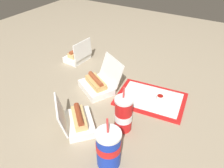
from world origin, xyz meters
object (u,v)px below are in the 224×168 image
Objects in this scene: soda_cup_corner at (123,114)px; soda_cup_front at (108,148)px; plastic_fork at (165,107)px; clamshell_hotdog_corner at (77,121)px; food_tray at (151,99)px; clamshell_hotdog_center at (98,84)px; ketchup_cup at (160,97)px; clamshell_hotdog_left at (78,55)px.

soda_cup_front is at bearing 101.33° from soda_cup_corner.
clamshell_hotdog_corner is at bearing 18.36° from plastic_fork.
food_tray is 0.43m from clamshell_hotdog_corner.
plastic_fork is 0.48× the size of soda_cup_front.
food_tray is at bearing -167.35° from clamshell_hotdog_center.
soda_cup_front reaches higher than clamshell_hotdog_corner.
clamshell_hotdog_center is at bearing -74.59° from clamshell_hotdog_corner.
clamshell_hotdog_corner is (0.32, 0.33, 0.02)m from plastic_fork.
soda_cup_corner is (0.04, -0.20, -0.00)m from soda_cup_front.
soda_cup_corner is (0.13, 0.23, 0.07)m from plastic_fork.
soda_cup_front is at bearing 158.37° from clamshell_hotdog_corner.
soda_cup_corner is at bearing 74.01° from ketchup_cup.
clamshell_hotdog_left reaches higher than ketchup_cup.
clamshell_hotdog_corner is at bearing -21.63° from soda_cup_front.
soda_cup_corner reaches higher than food_tray.
plastic_fork is at bearing 165.53° from clamshell_hotdog_left.
soda_cup_front is at bearing 50.04° from plastic_fork.
soda_cup_front is (-0.31, 0.39, 0.05)m from clamshell_hotdog_center.
clamshell_hotdog_left is 0.76× the size of soda_cup_corner.
food_tray is at bearing -97.09° from soda_cup_corner.
clamshell_hotdog_left reaches higher than food_tray.
soda_cup_corner is at bearing -78.67° from soda_cup_front.
ketchup_cup is at bearing -166.73° from clamshell_hotdog_center.
clamshell_hotdog_center is at bearing 145.52° from clamshell_hotdog_left.
soda_cup_front is at bearing 85.08° from ketchup_cup.
clamshell_hotdog_left is at bearing -44.03° from soda_cup_front.
food_tray is 0.05m from ketchup_cup.
clamshell_hotdog_corner is (0.27, 0.38, 0.01)m from ketchup_cup.
clamshell_hotdog_left is 0.66× the size of clamshell_hotdog_center.
ketchup_cup is 0.36× the size of plastic_fork.
food_tray is 1.63× the size of clamshell_hotdog_corner.
soda_cup_front reaches higher than food_tray.
food_tray is 0.28m from soda_cup_corner.
ketchup_cup is 0.22× the size of clamshell_hotdog_left.
plastic_fork is 0.46× the size of soda_cup_corner.
clamshell_hotdog_center is (0.08, -0.30, 0.00)m from clamshell_hotdog_corner.
plastic_fork is 0.27m from soda_cup_corner.
plastic_fork is 0.46m from clamshell_hotdog_corner.
soda_cup_corner reaches higher than plastic_fork.
food_tray is 9.92× the size of ketchup_cup.
clamshell_hotdog_corner is 1.35× the size of clamshell_hotdog_left.
ketchup_cup is 0.30m from soda_cup_corner.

